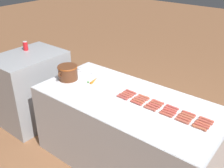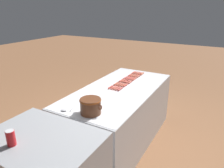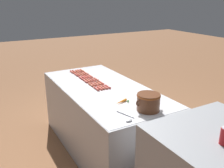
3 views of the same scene
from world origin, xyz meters
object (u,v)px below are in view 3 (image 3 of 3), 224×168
(hot_dog_12, at_px, (77,71))
(hot_dog_2, at_px, (91,76))
(hot_dog_0, at_px, (82,71))
(hot_dog_26, at_px, (81,78))
(hot_dog_13, at_px, (81,74))
(hot_dog_9, at_px, (93,80))
(hot_dog_20, at_px, (84,77))
(hot_dog_28, at_px, (91,85))
(bean_pot, at_px, (148,101))
(hot_dog_16, at_px, (96,84))
(hot_dog_6, at_px, (79,71))
(hot_dog_22, at_px, (93,84))
(hot_dog_27, at_px, (86,81))
(hot_dog_4, at_px, (101,83))
(serving_spoon, at_px, (128,118))
(carrot, at_px, (121,102))
(hot_dog_18, at_px, (74,71))
(hot_dog_21, at_px, (88,81))
(hot_dog_25, at_px, (76,75))
(hot_dog_24, at_px, (72,72))
(hot_dog_15, at_px, (91,80))
(hot_dog_7, at_px, (84,74))
(hot_dog_19, at_px, (79,74))
(hot_dog_10, at_px, (99,83))
(hot_dog_3, at_px, (96,79))
(hot_dog_14, at_px, (86,77))
(hot_dog_11, at_px, (105,87))
(hot_dog_5, at_px, (108,87))
(hot_dog_8, at_px, (88,76))
(hot_dog_23, at_px, (100,88))

(hot_dog_12, bearing_deg, hot_dog_2, 102.98)
(hot_dog_0, relative_size, hot_dog_26, 1.00)
(hot_dog_13, bearing_deg, hot_dog_9, 96.39)
(hot_dog_0, xyz_separation_m, hot_dog_20, (0.12, 0.34, 0.00))
(hot_dog_28, relative_size, bean_pot, 0.47)
(hot_dog_16, relative_size, hot_dog_20, 1.00)
(hot_dog_6, height_order, hot_dog_22, same)
(hot_dog_0, height_order, hot_dog_27, same)
(hot_dog_4, distance_m, serving_spoon, 1.07)
(hot_dog_2, distance_m, carrot, 1.03)
(hot_dog_18, height_order, hot_dog_21, same)
(hot_dog_25, bearing_deg, hot_dog_24, -88.72)
(hot_dog_12, relative_size, hot_dog_15, 1.00)
(hot_dog_9, relative_size, hot_dog_13, 1.00)
(hot_dog_7, height_order, hot_dog_19, same)
(hot_dog_15, height_order, hot_dog_24, same)
(hot_dog_9, relative_size, hot_dog_18, 1.00)
(hot_dog_10, distance_m, hot_dog_22, 0.08)
(hot_dog_18, height_order, bean_pot, bean_pot)
(hot_dog_3, bearing_deg, hot_dog_20, -54.75)
(hot_dog_10, relative_size, hot_dog_24, 1.00)
(hot_dog_10, distance_m, hot_dog_21, 0.19)
(hot_dog_2, bearing_deg, hot_dog_14, -0.80)
(hot_dog_20, height_order, hot_dog_27, same)
(hot_dog_11, bearing_deg, hot_dog_24, -82.10)
(hot_dog_13, height_order, hot_dog_14, same)
(hot_dog_10, bearing_deg, hot_dog_16, 2.22)
(hot_dog_5, relative_size, hot_dog_18, 1.00)
(hot_dog_6, distance_m, hot_dog_8, 0.33)
(bean_pot, bearing_deg, hot_dog_19, -84.05)
(hot_dog_5, xyz_separation_m, hot_dog_11, (0.04, 0.00, 0.00))
(hot_dog_6, distance_m, bean_pot, 1.65)
(hot_dog_16, bearing_deg, hot_dog_9, -102.72)
(hot_dog_11, height_order, hot_dog_13, same)
(hot_dog_9, xyz_separation_m, hot_dog_21, (0.08, -0.00, 0.00))
(hot_dog_14, bearing_deg, hot_dog_25, -64.98)
(hot_dog_22, distance_m, bean_pot, 0.99)
(hot_dog_20, height_order, carrot, carrot)
(hot_dog_9, relative_size, hot_dog_22, 1.00)
(hot_dog_11, distance_m, hot_dog_21, 0.36)
(hot_dog_9, bearing_deg, hot_dog_25, -71.40)
(hot_dog_6, bearing_deg, hot_dog_14, 83.35)
(hot_dog_16, xyz_separation_m, hot_dog_21, (0.04, -0.18, 0.00))
(hot_dog_12, bearing_deg, hot_dog_23, 87.42)
(hot_dog_15, height_order, hot_dog_20, same)
(hot_dog_18, height_order, hot_dog_26, same)
(hot_dog_14, relative_size, hot_dog_22, 1.00)
(hot_dog_15, relative_size, hot_dog_23, 1.00)
(hot_dog_27, distance_m, serving_spoon, 1.21)
(carrot, bearing_deg, hot_dog_20, -89.73)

